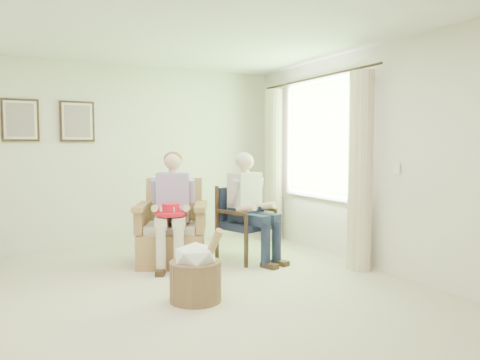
{
  "coord_description": "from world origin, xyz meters",
  "views": [
    {
      "loc": [
        -1.36,
        -3.98,
        1.43
      ],
      "look_at": [
        1.09,
        0.85,
        1.05
      ],
      "focal_mm": 35.0,
      "sensor_mm": 36.0,
      "label": 1
    }
  ],
  "objects": [
    {
      "name": "wood_armchair",
      "position": [
        1.36,
        1.29,
        0.5
      ],
      "size": [
        0.6,
        0.56,
        0.92
      ],
      "rotation": [
        0.0,
        0.0,
        0.33
      ],
      "color": "black",
      "rests_on": "ground"
    },
    {
      "name": "ceiling",
      "position": [
        0.0,
        0.0,
        2.6
      ],
      "size": [
        5.0,
        5.5,
        0.02
      ],
      "primitive_type": "cube",
      "color": "white",
      "rests_on": "back_wall"
    },
    {
      "name": "front_wall",
      "position": [
        0.0,
        -2.75,
        1.3
      ],
      "size": [
        5.0,
        0.04,
        2.6
      ],
      "primitive_type": "cube",
      "color": "silver",
      "rests_on": "ground"
    },
    {
      "name": "framed_print_left",
      "position": [
        -1.15,
        2.71,
        1.78
      ],
      "size": [
        0.45,
        0.05,
        0.55
      ],
      "color": "#382114",
      "rests_on": "back_wall"
    },
    {
      "name": "right_wall",
      "position": [
        2.5,
        0.0,
        1.3
      ],
      "size": [
        0.04,
        5.5,
        2.6
      ],
      "primitive_type": "cube",
      "color": "silver",
      "rests_on": "ground"
    },
    {
      "name": "wicker_armchair",
      "position": [
        0.46,
        1.49,
        0.33
      ],
      "size": [
        0.81,
        0.8,
        1.03
      ],
      "rotation": [
        0.0,
        0.0,
        -0.43
      ],
      "color": "#AA8050",
      "rests_on": "ground"
    },
    {
      "name": "person_wicker",
      "position": [
        0.46,
        1.36,
        0.79
      ],
      "size": [
        0.4,
        0.62,
        1.35
      ],
      "rotation": [
        0.0,
        0.0,
        -0.43
      ],
      "color": "beige",
      "rests_on": "ground"
    },
    {
      "name": "curtain_left",
      "position": [
        2.33,
        0.22,
        1.15
      ],
      "size": [
        0.34,
        0.34,
        2.3
      ],
      "primitive_type": "cylinder",
      "color": "beige",
      "rests_on": "ground"
    },
    {
      "name": "floor",
      "position": [
        0.0,
        0.0,
        0.0
      ],
      "size": [
        5.5,
        5.5,
        0.0
      ],
      "primitive_type": "plane",
      "color": "beige",
      "rests_on": "ground"
    },
    {
      "name": "framed_print_right",
      "position": [
        -0.45,
        2.71,
        1.78
      ],
      "size": [
        0.45,
        0.05,
        0.55
      ],
      "color": "#382114",
      "rests_on": "back_wall"
    },
    {
      "name": "person_dark",
      "position": [
        1.36,
        1.14,
        0.78
      ],
      "size": [
        0.4,
        0.63,
        1.34
      ],
      "rotation": [
        0.0,
        0.0,
        0.33
      ],
      "color": "#192038",
      "rests_on": "ground"
    },
    {
      "name": "curtain_right",
      "position": [
        2.33,
        2.18,
        1.15
      ],
      "size": [
        0.34,
        0.34,
        2.3
      ],
      "primitive_type": "cylinder",
      "color": "beige",
      "rests_on": "ground"
    },
    {
      "name": "hatbox",
      "position": [
        0.2,
        0.01,
        0.28
      ],
      "size": [
        0.49,
        0.49,
        0.71
      ],
      "color": "#A07A57",
      "rests_on": "ground"
    },
    {
      "name": "red_hat",
      "position": [
        0.35,
        1.17,
        0.69
      ],
      "size": [
        0.36,
        0.36,
        0.14
      ],
      "color": "red",
      "rests_on": "person_wicker"
    },
    {
      "name": "back_wall",
      "position": [
        0.0,
        2.75,
        1.3
      ],
      "size": [
        5.0,
        0.04,
        2.6
      ],
      "primitive_type": "cube",
      "color": "silver",
      "rests_on": "ground"
    },
    {
      "name": "window",
      "position": [
        2.46,
        1.2,
        1.58
      ],
      "size": [
        0.13,
        2.5,
        1.63
      ],
      "color": "#2D6B23",
      "rests_on": "right_wall"
    }
  ]
}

